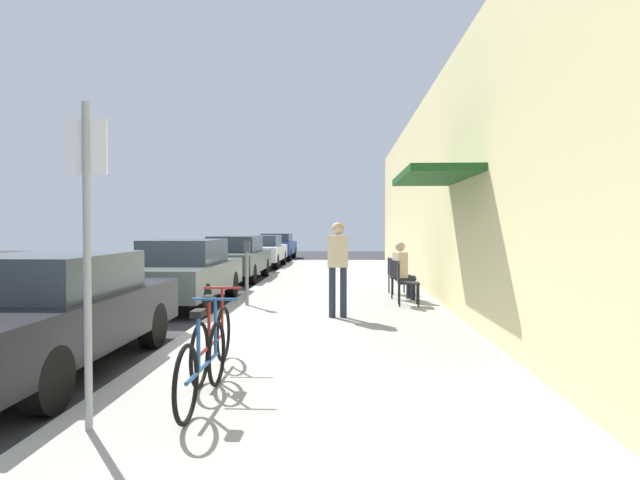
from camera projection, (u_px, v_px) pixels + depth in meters
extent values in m
plane|color=#2D2D30|center=(183.00, 341.00, 8.05)|extent=(60.00, 60.00, 0.00)
cube|color=#9E9B93|center=(333.00, 316.00, 9.95)|extent=(4.50, 32.00, 0.12)
cube|color=beige|center=(463.00, 185.00, 9.79)|extent=(0.30, 32.00, 5.03)
cube|color=#19471E|center=(432.00, 176.00, 8.99)|extent=(1.10, 2.80, 0.12)
cube|color=black|center=(46.00, 321.00, 6.27)|extent=(1.80, 4.40, 0.60)
cube|color=#333D47|center=(52.00, 274.00, 6.41)|extent=(1.48, 2.11, 0.49)
cylinder|color=black|center=(153.00, 325.00, 7.61)|extent=(0.22, 0.64, 0.64)
cylinder|color=black|center=(45.00, 324.00, 7.67)|extent=(0.22, 0.64, 0.64)
cylinder|color=black|center=(47.00, 380.00, 4.88)|extent=(0.22, 0.64, 0.64)
cube|color=#47514C|center=(183.00, 277.00, 11.68)|extent=(1.80, 4.40, 0.62)
cube|color=#333D47|center=(185.00, 251.00, 11.82)|extent=(1.48, 2.11, 0.52)
cylinder|color=black|center=(232.00, 284.00, 13.02)|extent=(0.22, 0.64, 0.64)
cylinder|color=black|center=(168.00, 284.00, 13.09)|extent=(0.22, 0.64, 0.64)
cylinder|color=black|center=(202.00, 300.00, 10.29)|extent=(0.22, 0.64, 0.64)
cylinder|color=black|center=(122.00, 299.00, 10.36)|extent=(0.22, 0.64, 0.64)
cube|color=#47514C|center=(235.00, 261.00, 17.29)|extent=(1.80, 4.40, 0.61)
cube|color=#333D47|center=(236.00, 244.00, 17.43)|extent=(1.48, 2.11, 0.51)
cylinder|color=black|center=(265.00, 267.00, 18.63)|extent=(0.22, 0.64, 0.64)
cylinder|color=black|center=(220.00, 267.00, 18.70)|extent=(0.22, 0.64, 0.64)
cylinder|color=black|center=(252.00, 274.00, 15.90)|extent=(0.22, 0.64, 0.64)
cylinder|color=black|center=(200.00, 274.00, 15.97)|extent=(0.22, 0.64, 0.64)
cube|color=silver|center=(261.00, 253.00, 23.01)|extent=(1.80, 4.40, 0.60)
cube|color=#333D47|center=(262.00, 241.00, 23.15)|extent=(1.48, 2.11, 0.45)
cylinder|color=black|center=(283.00, 258.00, 24.35)|extent=(0.22, 0.64, 0.64)
cylinder|color=black|center=(249.00, 258.00, 24.42)|extent=(0.22, 0.64, 0.64)
cylinder|color=black|center=(276.00, 262.00, 21.62)|extent=(0.22, 0.64, 0.64)
cylinder|color=black|center=(237.00, 262.00, 21.69)|extent=(0.22, 0.64, 0.64)
cube|color=navy|center=(277.00, 248.00, 28.40)|extent=(1.80, 4.40, 0.62)
cube|color=#333D47|center=(277.00, 238.00, 28.54)|extent=(1.48, 2.11, 0.45)
cylinder|color=black|center=(294.00, 252.00, 29.74)|extent=(0.22, 0.64, 0.64)
cylinder|color=black|center=(266.00, 252.00, 29.80)|extent=(0.22, 0.64, 0.64)
cylinder|color=black|center=(289.00, 255.00, 27.01)|extent=(0.22, 0.64, 0.64)
cylinder|color=black|center=(258.00, 255.00, 27.08)|extent=(0.22, 0.64, 0.64)
cylinder|color=slate|center=(247.00, 279.00, 10.92)|extent=(0.07, 0.07, 1.10)
cube|color=#383D42|center=(247.00, 247.00, 10.90)|extent=(0.12, 0.10, 0.22)
cylinder|color=gray|center=(87.00, 267.00, 4.18)|extent=(0.06, 0.06, 2.60)
cube|color=white|center=(87.00, 147.00, 4.18)|extent=(0.32, 0.02, 0.44)
torus|color=black|center=(223.00, 334.00, 6.36)|extent=(0.04, 0.66, 0.66)
torus|color=black|center=(200.00, 355.00, 5.31)|extent=(0.04, 0.66, 0.66)
cylinder|color=maroon|center=(213.00, 343.00, 5.83)|extent=(0.04, 1.05, 0.04)
cylinder|color=maroon|center=(209.00, 323.00, 5.68)|extent=(0.04, 0.04, 0.50)
cube|color=black|center=(209.00, 298.00, 5.67)|extent=(0.10, 0.20, 0.06)
cylinder|color=maroon|center=(222.00, 311.00, 6.30)|extent=(0.03, 0.03, 0.56)
cylinder|color=maroon|center=(222.00, 288.00, 6.29)|extent=(0.46, 0.03, 0.03)
torus|color=black|center=(217.00, 353.00, 5.37)|extent=(0.04, 0.66, 0.66)
torus|color=black|center=(186.00, 384.00, 4.32)|extent=(0.04, 0.66, 0.66)
cylinder|color=#1E4C8C|center=(203.00, 367.00, 4.85)|extent=(0.04, 1.05, 0.04)
cylinder|color=#1E4C8C|center=(198.00, 344.00, 4.69)|extent=(0.04, 0.04, 0.50)
cube|color=black|center=(198.00, 313.00, 4.68)|extent=(0.10, 0.20, 0.06)
cylinder|color=#1E4C8C|center=(215.00, 327.00, 5.31)|extent=(0.03, 0.03, 0.56)
cylinder|color=#1E4C8C|center=(215.00, 299.00, 5.31)|extent=(0.46, 0.03, 0.03)
cylinder|color=black|center=(417.00, 294.00, 11.04)|extent=(0.04, 0.04, 0.45)
cylinder|color=black|center=(419.00, 296.00, 10.66)|extent=(0.04, 0.04, 0.45)
cylinder|color=black|center=(399.00, 293.00, 11.08)|extent=(0.04, 0.04, 0.45)
cylinder|color=black|center=(400.00, 296.00, 10.70)|extent=(0.04, 0.04, 0.45)
cube|color=black|center=(408.00, 283.00, 10.86)|extent=(0.46, 0.46, 0.03)
cube|color=black|center=(398.00, 273.00, 10.88)|extent=(0.06, 0.44, 0.40)
cylinder|color=black|center=(407.00, 288.00, 12.04)|extent=(0.04, 0.04, 0.45)
cylinder|color=black|center=(415.00, 290.00, 11.67)|extent=(0.04, 0.04, 0.45)
cylinder|color=black|center=(392.00, 289.00, 11.93)|extent=(0.04, 0.04, 0.45)
cylinder|color=black|center=(399.00, 291.00, 11.57)|extent=(0.04, 0.04, 0.45)
cube|color=black|center=(403.00, 279.00, 11.79)|extent=(0.56, 0.56, 0.03)
cube|color=black|center=(395.00, 270.00, 11.73)|extent=(0.17, 0.43, 0.40)
cylinder|color=#232838|center=(409.00, 288.00, 11.95)|extent=(0.11, 0.11, 0.47)
cylinder|color=#232838|center=(403.00, 278.00, 11.90)|extent=(0.39, 0.25, 0.14)
cylinder|color=#232838|center=(413.00, 289.00, 11.75)|extent=(0.11, 0.11, 0.47)
cylinder|color=#232838|center=(407.00, 279.00, 11.71)|extent=(0.39, 0.25, 0.14)
cube|color=#CCB28C|center=(400.00, 265.00, 11.77)|extent=(0.32, 0.41, 0.56)
sphere|color=tan|center=(400.00, 247.00, 11.76)|extent=(0.22, 0.22, 0.22)
cylinder|color=black|center=(404.00, 284.00, 12.99)|extent=(0.04, 0.04, 0.45)
cylinder|color=black|center=(408.00, 285.00, 12.61)|extent=(0.04, 0.04, 0.45)
cylinder|color=black|center=(389.00, 284.00, 12.94)|extent=(0.04, 0.04, 0.45)
cylinder|color=black|center=(393.00, 285.00, 12.57)|extent=(0.04, 0.04, 0.45)
cube|color=black|center=(399.00, 275.00, 12.77)|extent=(0.50, 0.50, 0.03)
cube|color=black|center=(390.00, 266.00, 12.74)|extent=(0.10, 0.44, 0.40)
cylinder|color=#232838|center=(332.00, 292.00, 9.44)|extent=(0.12, 0.12, 0.90)
cylinder|color=#232838|center=(343.00, 292.00, 9.43)|extent=(0.12, 0.12, 0.90)
cube|color=#CCB28C|center=(338.00, 251.00, 9.42)|extent=(0.36, 0.22, 0.56)
sphere|color=tan|center=(338.00, 228.00, 9.41)|extent=(0.22, 0.22, 0.22)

